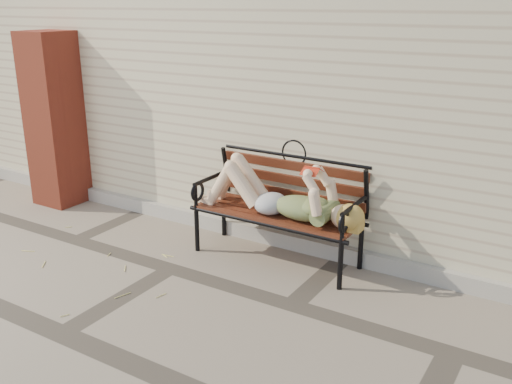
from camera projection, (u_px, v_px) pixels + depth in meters
The scene contains 7 objects.
ground at pixel (171, 269), 5.18m from camera, with size 80.00×80.00×0.00m, color #7A6C5D.
house_wall at pixel (320, 69), 7.13m from camera, with size 8.00×4.00×3.00m, color beige.
foundation_strip at pixel (230, 227), 5.94m from camera, with size 8.00×0.10×0.15m, color #A29C92.
brick_pillar at pixel (54, 120), 6.61m from camera, with size 0.50×0.50×2.00m, color #9F3924.
garden_bench at pixel (282, 194), 5.26m from camera, with size 1.70×0.68×1.10m.
reading_woman at pixel (276, 195), 5.14m from camera, with size 1.60×0.36×0.50m.
straw_scatter at pixel (15, 271), 5.12m from camera, with size 2.70×1.65×0.01m.
Camera 1 is at (3.11, -3.59, 2.32)m, focal length 40.00 mm.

